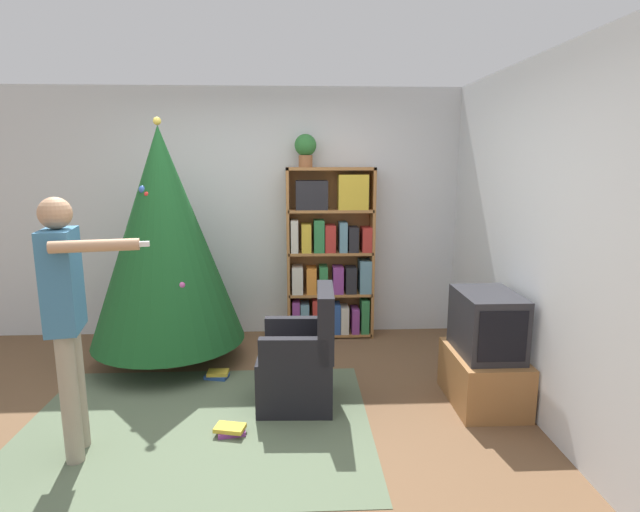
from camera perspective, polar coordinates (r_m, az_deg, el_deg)
The scene contains 14 objects.
ground_plane at distance 3.85m, azimuth -8.04°, elevation -18.16°, with size 14.00×14.00×0.00m, color brown.
wall_back at distance 5.37m, azimuth -6.50°, elevation 4.82°, with size 8.00×0.10×2.60m.
wall_right at distance 3.83m, azimuth 24.71°, elevation 1.42°, with size 0.10×8.00×2.60m.
area_rug at distance 3.86m, azimuth -13.81°, elevation -18.25°, with size 2.46×1.86×0.01m.
bookshelf at distance 5.23m, azimuth 1.19°, elevation -0.02°, with size 0.91×0.26×1.79m.
tv_stand at distance 4.18m, azimuth 18.16°, elevation -13.07°, with size 0.50×0.72×0.41m.
television at distance 4.02m, azimuth 18.55°, elevation -7.30°, with size 0.42×0.60×0.48m.
game_remote at distance 3.86m, azimuth 17.36°, elevation -11.60°, with size 0.04×0.12×0.02m.
christmas_tree at distance 4.69m, azimuth -17.40°, elevation 2.12°, with size 1.38×1.38×2.23m.
armchair at distance 3.93m, azimuth -2.20°, elevation -12.23°, with size 0.59×0.58×0.92m.
standing_person at distance 3.43m, azimuth -27.02°, elevation -5.24°, with size 0.69×0.46×1.65m.
potted_plant at distance 5.13m, azimuth -1.67°, elevation 12.23°, with size 0.22×0.22×0.33m.
book_pile_near_tree at distance 4.54m, azimuth -11.66°, elevation -13.15°, with size 0.22×0.17×0.07m.
book_pile_by_chair at distance 3.70m, azimuth -10.17°, elevation -18.99°, with size 0.22×0.17×0.07m.
Camera 1 is at (0.35, -3.35, 1.87)m, focal length 28.00 mm.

